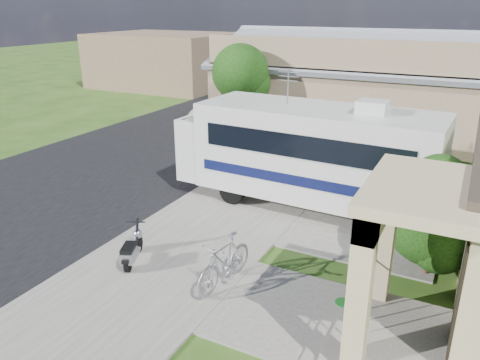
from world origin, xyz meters
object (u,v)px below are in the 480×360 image
at_px(motorhome, 307,151).
at_px(pickup_truck, 232,110).
at_px(bicycle, 224,264).
at_px(shrub, 438,215).
at_px(van, 284,87).
at_px(scooter, 132,250).
at_px(garden_hose, 343,306).

distance_m(motorhome, pickup_truck, 10.80).
bearing_deg(bicycle, shrub, 40.59).
bearing_deg(shrub, van, 121.49).
height_order(bicycle, pickup_truck, pickup_truck).
relative_size(bicycle, pickup_truck, 0.32).
height_order(motorhome, scooter, motorhome).
bearing_deg(van, pickup_truck, -84.98).
bearing_deg(pickup_truck, scooter, 99.89).
xyz_separation_m(scooter, van, (-4.63, 21.22, 0.50)).
bearing_deg(scooter, shrub, 0.59).
relative_size(bicycle, garden_hose, 5.65).
bearing_deg(motorhome, pickup_truck, 133.03).
xyz_separation_m(shrub, van, (-11.19, 18.27, -0.60)).
distance_m(van, garden_hose, 22.84).
height_order(shrub, garden_hose, shrub).
height_order(motorhome, bicycle, motorhome).
bearing_deg(motorhome, scooter, -112.00).
distance_m(pickup_truck, van, 7.54).
relative_size(motorhome, shrub, 2.76).
bearing_deg(bicycle, scooter, -168.33).
bearing_deg(shrub, motorhome, 147.80).
relative_size(motorhome, garden_hose, 23.78).
bearing_deg(van, shrub, -54.53).
relative_size(scooter, garden_hose, 3.89).
distance_m(bicycle, van, 22.18).
xyz_separation_m(shrub, garden_hose, (-1.45, -2.36, -1.45)).
relative_size(shrub, pickup_truck, 0.49).
distance_m(shrub, garden_hose, 3.13).
distance_m(bicycle, garden_hose, 2.72).
xyz_separation_m(shrub, scooter, (-6.56, -2.95, -1.10)).
height_order(scooter, pickup_truck, pickup_truck).
height_order(shrub, pickup_truck, shrub).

